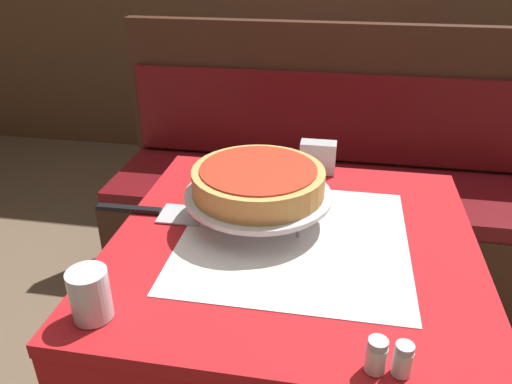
# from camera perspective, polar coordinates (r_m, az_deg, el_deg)

# --- Properties ---
(dining_table_front) EXTENTS (0.81, 0.81, 0.74)m
(dining_table_front) POSITION_cam_1_polar(r_m,az_deg,el_deg) (1.18, 4.18, -9.00)
(dining_table_front) COLOR red
(dining_table_front) RESTS_ON ground_plane
(dining_table_rear) EXTENTS (0.86, 0.86, 0.74)m
(dining_table_rear) POSITION_cam_1_polar(r_m,az_deg,el_deg) (2.65, 7.64, 11.64)
(dining_table_rear) COLOR red
(dining_table_rear) RESTS_ON ground_plane
(booth_bench) EXTENTS (1.74, 0.51, 1.05)m
(booth_bench) POSITION_cam_1_polar(r_m,az_deg,el_deg) (2.06, 8.47, -2.77)
(booth_bench) COLOR #3D2316
(booth_bench) RESTS_ON ground_plane
(pizza_pan_stand) EXTENTS (0.34, 0.34, 0.07)m
(pizza_pan_stand) POSITION_cam_1_polar(r_m,az_deg,el_deg) (1.16, 0.26, -0.49)
(pizza_pan_stand) COLOR #ADADB2
(pizza_pan_stand) RESTS_ON dining_table_front
(deep_dish_pizza) EXTENTS (0.30, 0.30, 0.06)m
(deep_dish_pizza) POSITION_cam_1_polar(r_m,az_deg,el_deg) (1.14, 0.26, 1.33)
(deep_dish_pizza) COLOR tan
(deep_dish_pizza) RESTS_ON pizza_pan_stand
(pizza_server) EXTENTS (0.27, 0.09, 0.01)m
(pizza_server) POSITION_cam_1_polar(r_m,az_deg,el_deg) (1.24, -11.46, -2.23)
(pizza_server) COLOR #BCBCC1
(pizza_server) RESTS_ON dining_table_front
(water_glass_near) EXTENTS (0.07, 0.07, 0.10)m
(water_glass_near) POSITION_cam_1_polar(r_m,az_deg,el_deg) (0.93, -18.44, -11.05)
(water_glass_near) COLOR silver
(water_glass_near) RESTS_ON dining_table_front
(salt_shaker) EXTENTS (0.03, 0.03, 0.06)m
(salt_shaker) POSITION_cam_1_polar(r_m,az_deg,el_deg) (0.83, 13.58, -17.69)
(salt_shaker) COLOR silver
(salt_shaker) RESTS_ON dining_table_front
(pepper_shaker) EXTENTS (0.03, 0.03, 0.06)m
(pepper_shaker) POSITION_cam_1_polar(r_m,az_deg,el_deg) (0.84, 16.43, -17.88)
(pepper_shaker) COLOR silver
(pepper_shaker) RESTS_ON dining_table_front
(napkin_holder) EXTENTS (0.10, 0.05, 0.09)m
(napkin_holder) POSITION_cam_1_polar(r_m,az_deg,el_deg) (1.42, 7.08, 3.97)
(napkin_holder) COLOR #B2B2B7
(napkin_holder) RESTS_ON dining_table_front
(condiment_caddy) EXTENTS (0.14, 0.14, 0.16)m
(condiment_caddy) POSITION_cam_1_polar(r_m,az_deg,el_deg) (2.59, 7.32, 14.57)
(condiment_caddy) COLOR black
(condiment_caddy) RESTS_ON dining_table_rear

